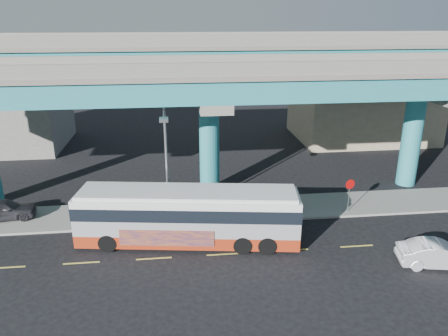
{
  "coord_description": "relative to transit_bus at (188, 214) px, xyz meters",
  "views": [
    {
      "loc": [
        -2.57,
        -22.22,
        13.12
      ],
      "look_at": [
        0.51,
        4.0,
        3.76
      ],
      "focal_mm": 35.0,
      "sensor_mm": 36.0,
      "label": 1
    }
  ],
  "objects": [
    {
      "name": "transit_bus",
      "position": [
        0.0,
        0.0,
        0.0
      ],
      "size": [
        13.41,
        4.76,
        3.38
      ],
      "rotation": [
        0.0,
        0.0,
        -0.15
      ],
      "color": "#9C2B12",
      "rests_on": "ground"
    },
    {
      "name": "street_lamp",
      "position": [
        -1.2,
        2.06,
        3.26
      ],
      "size": [
        0.5,
        2.49,
        7.62
      ],
      "color": "gray",
      "rests_on": "sidewalk"
    },
    {
      "name": "building_beige",
      "position": [
        19.94,
        21.6,
        1.66
      ],
      "size": [
        14.0,
        10.23,
        7.0
      ],
      "color": "tan",
      "rests_on": "ground"
    },
    {
      "name": "lane_markings",
      "position": [
        1.94,
        -1.69,
        -1.85
      ],
      "size": [
        58.0,
        0.12,
        0.01
      ],
      "color": "#D8C64C",
      "rests_on": "ground"
    },
    {
      "name": "parked_car",
      "position": [
        -12.14,
        4.26,
        -1.0
      ],
      "size": [
        2.95,
        4.62,
        1.4
      ],
      "primitive_type": "imported",
      "rotation": [
        0.0,
        0.0,
        1.73
      ],
      "color": "#323238",
      "rests_on": "sidewalk"
    },
    {
      "name": "sedan",
      "position": [
        13.45,
        -4.24,
        -1.14
      ],
      "size": [
        3.11,
        4.86,
        1.42
      ],
      "primitive_type": "imported",
      "rotation": [
        0.0,
        0.0,
        1.38
      ],
      "color": "silver",
      "rests_on": "ground"
    },
    {
      "name": "ground",
      "position": [
        1.94,
        -1.39,
        -1.85
      ],
      "size": [
        120.0,
        120.0,
        0.0
      ],
      "primitive_type": "plane",
      "color": "black",
      "rests_on": "ground"
    },
    {
      "name": "building_concrete",
      "position": [
        -18.06,
        22.61,
        2.65
      ],
      "size": [
        12.0,
        10.0,
        9.0
      ],
      "primitive_type": "cube",
      "color": "gray",
      "rests_on": "ground"
    },
    {
      "name": "stop_sign",
      "position": [
        11.12,
        2.79,
        -0.01
      ],
      "size": [
        0.7,
        0.17,
        2.37
      ],
      "rotation": [
        0.0,
        0.0,
        -0.2
      ],
      "color": "gray",
      "rests_on": "sidewalk"
    },
    {
      "name": "viaduct",
      "position": [
        1.94,
        7.72,
        7.29
      ],
      "size": [
        52.0,
        12.4,
        11.7
      ],
      "color": "teal",
      "rests_on": "ground"
    },
    {
      "name": "sidewalk",
      "position": [
        1.94,
        4.11,
        -1.78
      ],
      "size": [
        70.0,
        4.0,
        0.15
      ],
      "primitive_type": "cube",
      "color": "gray",
      "rests_on": "ground"
    }
  ]
}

